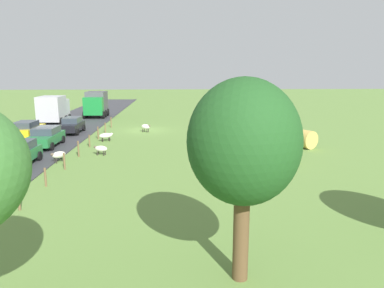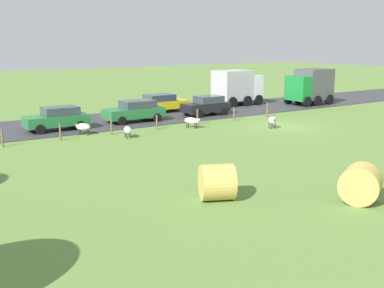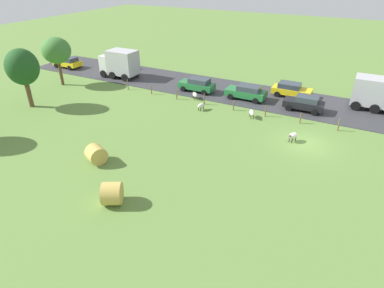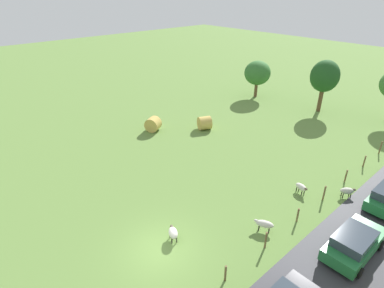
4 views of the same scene
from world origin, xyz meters
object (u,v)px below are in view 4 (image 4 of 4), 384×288
Objects in this scene: sheep_0 at (301,187)px; sheep_1 at (173,233)px; tree_1 at (257,73)px; sheep_3 at (264,224)px; car_5 at (354,243)px; sheep_2 at (347,191)px; hay_bale_1 at (205,123)px; hay_bale_0 at (153,124)px; tree_2 at (325,77)px.

sheep_0 is 1.03× the size of sheep_1.
tree_1 is at bearing 118.26° from sheep_1.
sheep_3 is 0.26× the size of tree_1.
car_5 reaches higher than sheep_0.
sheep_3 is (0.62, -5.33, 0.03)m from sheep_0.
sheep_0 is 5.36m from sheep_3.
sheep_2 is at bearing 117.25° from car_5.
sheep_2 is 0.23× the size of car_5.
sheep_1 is 0.22× the size of tree_1.
sheep_3 reaches higher than sheep_0.
hay_bale_1 is at bearing 177.97° from sheep_2.
hay_bale_0 is at bearing -173.91° from sheep_0.
tree_2 is (-10.11, 14.61, 3.74)m from sheep_2.
sheep_1 is 16.42m from hay_bale_1.
tree_2 reaches higher than sheep_1.
hay_bale_1 is at bearing -111.00° from tree_2.
sheep_0 is 0.89× the size of sheep_3.
sheep_2 is 0.83× the size of sheep_3.
sheep_3 is 0.20× the size of tree_2.
hay_bale_0 is at bearing -168.69° from sheep_2.
car_5 is at bearing 41.96° from sheep_1.
sheep_3 is 0.89× the size of hay_bale_1.
tree_1 is (-18.68, 13.28, 2.73)m from sheep_2.
tree_1 is 1.08× the size of car_5.
sheep_0 is 0.25× the size of car_5.
tree_1 reaches higher than sheep_1.
sheep_2 is at bearing 75.72° from sheep_3.
tree_1 is 28.31m from car_5.
hay_bale_0 is at bearing -90.46° from tree_1.
sheep_3 is at bearing -30.08° from hay_bale_1.
sheep_1 is 0.77× the size of hay_bale_1.
hay_bale_0 is (-13.78, 8.33, 0.20)m from sheep_1.
hay_bale_0 is 0.33× the size of car_5.
tree_2 is at bearing 110.56° from sheep_3.
tree_2 is at bearing 122.84° from car_5.
car_5 is (21.48, -1.41, 0.14)m from hay_bale_0.
sheep_1 reaches higher than sheep_2.
sheep_1 is at bearing -104.19° from sheep_0.
sheep_1 is at bearing -61.74° from tree_1.
hay_bale_1 is at bearing 129.62° from sheep_1.
tree_2 is (-5.07, 26.71, 3.72)m from sheep_1.
sheep_3 is at bearing -11.95° from hay_bale_0.
sheep_2 is (2.49, 2.02, 0.03)m from sheep_0.
hay_bale_0 is (-16.32, -1.74, 0.25)m from sheep_0.
sheep_3 is 15.76m from hay_bale_1.
sheep_3 is at bearing 56.27° from sheep_1.
sheep_0 is 0.79× the size of hay_bale_1.
sheep_0 is at bearing 75.81° from sheep_1.
car_5 reaches higher than sheep_2.
tree_2 is at bearing 114.60° from sheep_0.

